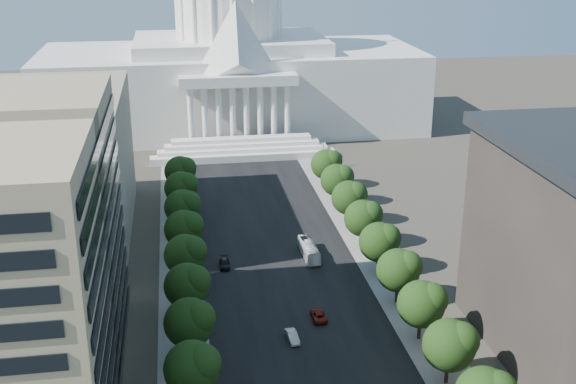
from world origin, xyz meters
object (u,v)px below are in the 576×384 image
car_red (319,315)px  car_dark_b (225,264)px  car_silver (292,337)px  city_bus (309,250)px

car_red → car_dark_b: car_dark_b is taller
car_red → car_silver: bearing=48.1°
car_silver → car_dark_b: (-8.55, 28.23, -0.03)m
car_silver → car_red: car_silver is taller
car_silver → city_bus: bearing=69.1°
car_dark_b → city_bus: 17.02m
car_dark_b → city_bus: size_ratio=0.46×
car_dark_b → car_silver: bearing=-71.5°
car_red → city_bus: bearing=-96.5°
car_red → car_dark_b: (-14.00, 22.22, 0.01)m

